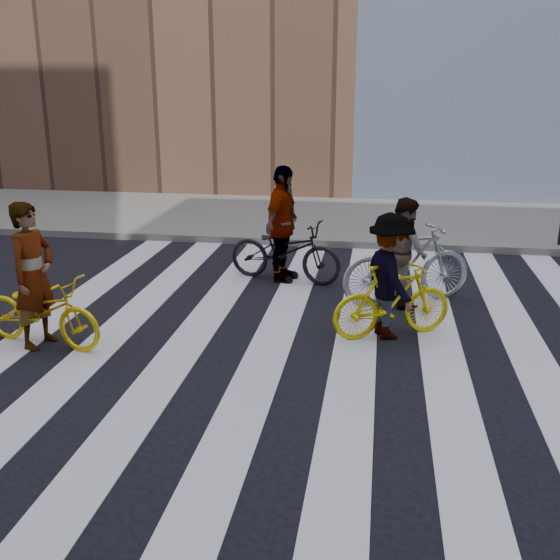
% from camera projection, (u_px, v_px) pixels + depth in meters
% --- Properties ---
extents(ground, '(100.00, 100.00, 0.00)m').
position_uv_depth(ground, '(314.00, 341.00, 8.72)').
color(ground, black).
rests_on(ground, ground).
extents(sidewalk_far, '(100.00, 5.00, 0.15)m').
position_uv_depth(sidewalk_far, '(346.00, 220.00, 15.77)').
color(sidewalk_far, gray).
rests_on(sidewalk_far, ground).
extents(zebra_crosswalk, '(8.25, 10.00, 0.01)m').
position_uv_depth(zebra_crosswalk, '(314.00, 341.00, 8.72)').
color(zebra_crosswalk, white).
rests_on(zebra_crosswalk, ground).
extents(bike_yellow_left, '(1.89, 1.00, 0.95)m').
position_uv_depth(bike_yellow_left, '(41.00, 311.00, 8.47)').
color(bike_yellow_left, yellow).
rests_on(bike_yellow_left, ground).
extents(bike_silver_mid, '(2.15, 1.38, 1.26)m').
position_uv_depth(bike_silver_mid, '(407.00, 264.00, 10.01)').
color(bike_silver_mid, '#AAADB4').
rests_on(bike_silver_mid, ground).
extents(bike_yellow_right, '(1.73, 1.13, 1.01)m').
position_uv_depth(bike_yellow_right, '(392.00, 301.00, 8.74)').
color(bike_yellow_right, yellow).
rests_on(bike_yellow_right, ground).
extents(bike_dark_rear, '(2.12, 1.15, 1.06)m').
position_uv_depth(bike_dark_rear, '(285.00, 251.00, 11.17)').
color(bike_dark_rear, black).
rests_on(bike_dark_rear, ground).
extents(rider_left, '(0.59, 0.77, 1.90)m').
position_uv_depth(rider_left, '(33.00, 275.00, 8.33)').
color(rider_left, slate).
rests_on(rider_left, ground).
extents(rider_mid, '(0.90, 0.99, 1.66)m').
position_uv_depth(rider_mid, '(405.00, 251.00, 9.96)').
color(rider_mid, slate).
rests_on(rider_mid, ground).
extents(rider_right, '(1.02, 1.26, 1.69)m').
position_uv_depth(rider_right, '(390.00, 276.00, 8.65)').
color(rider_right, slate).
rests_on(rider_right, ground).
extents(rider_rear, '(0.74, 1.24, 1.98)m').
position_uv_depth(rider_rear, '(282.00, 224.00, 11.03)').
color(rider_rear, slate).
rests_on(rider_rear, ground).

